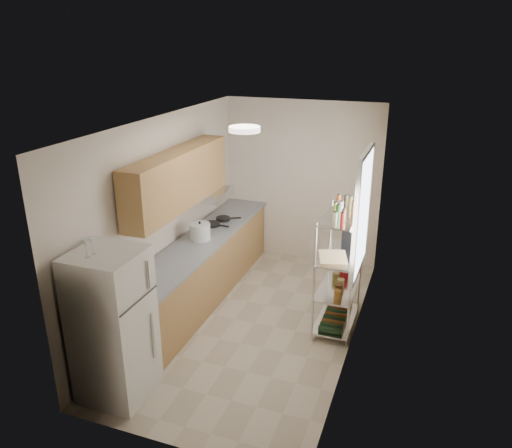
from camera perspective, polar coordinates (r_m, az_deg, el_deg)
The scene contains 16 objects.
room at distance 6.03m, azimuth -0.20°, elevation -0.70°, with size 2.52×4.42×2.62m.
counter_run at distance 7.07m, azimuth -6.00°, elevation -4.93°, with size 0.63×3.51×0.90m.
upper_cabinets at distance 6.37m, azimuth -8.88°, elevation 5.08°, with size 0.33×2.20×0.72m, color #A88247.
range_hood at distance 7.15m, azimuth -5.27°, elevation 3.47°, with size 0.50×0.60×0.12m, color #B7BABC.
window at distance 5.99m, azimuth 12.05°, elevation 1.24°, with size 0.06×1.00×1.46m, color white.
bakers_rack at distance 6.13m, azimuth 9.64°, elevation -2.57°, with size 0.45×0.90×1.73m.
ceiling_dome at distance 5.41m, azimuth -1.32°, elevation 10.80°, with size 0.34×0.34×0.06m, color white.
refrigerator at distance 5.26m, azimuth -16.02°, elevation -11.11°, with size 0.66×0.66×1.60m, color silver.
wine_glass_a at distance 4.86m, azimuth -18.17°, elevation -2.35°, with size 0.06×0.06×0.17m, color silver, non-canonical shape.
wine_glass_b at distance 4.80m, azimuth -18.83°, elevation -2.62°, with size 0.07×0.07×0.19m, color silver, non-canonical shape.
rice_cooker at distance 6.80m, azimuth -6.42°, elevation -0.86°, with size 0.28×0.28×0.23m, color silver.
frying_pan_large at distance 7.31m, azimuth -5.07°, elevation -0.02°, with size 0.24×0.24×0.04m, color black.
frying_pan_small at distance 7.50m, azimuth -3.78°, elevation 0.60°, with size 0.22×0.22×0.04m, color black.
cutting_board at distance 6.02m, azimuth 8.78°, elevation -3.83°, with size 0.32×0.42×0.03m, color tan.
espresso_machine at distance 6.41m, azimuth 10.69°, elevation -1.29°, with size 0.14×0.21×0.25m, color black.
storage_bag at distance 6.62m, azimuth 10.02°, elevation -5.17°, with size 0.11×0.15×0.17m, color #A51416.
Camera 1 is at (1.92, -5.26, 3.51)m, focal length 35.00 mm.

